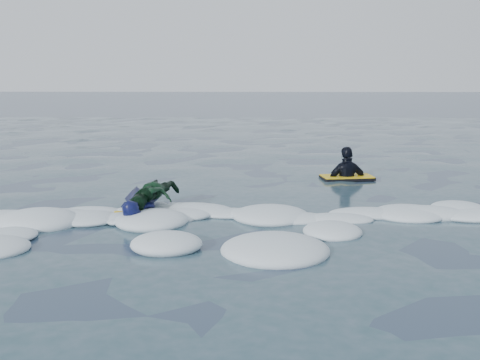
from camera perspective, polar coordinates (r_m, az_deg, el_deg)
name	(u,v)px	position (r m, az deg, el deg)	size (l,w,h in m)	color
ground	(178,249)	(7.16, -5.94, -6.50)	(120.00, 120.00, 0.00)	#1C2B45
foam_band	(187,227)	(8.14, -5.00, -4.42)	(12.00, 3.10, 0.30)	white
prone_woman_unit	(139,204)	(8.75, -9.56, -2.24)	(0.85, 1.52, 0.37)	black
prone_child_unit	(154,199)	(8.79, -8.19, -1.76)	(0.86, 1.33, 0.48)	black
waiting_rider_unit	(347,184)	(11.85, 10.10, -0.41)	(1.07, 0.70, 1.49)	black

